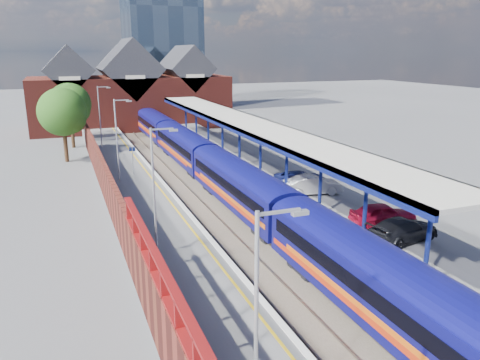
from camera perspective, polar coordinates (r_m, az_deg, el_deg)
The scene contains 24 objects.
ground at distance 50.66m, azimuth -8.21°, elevation 1.78°, with size 240.00×240.00×0.00m, color #5B5B5E.
ballast_bed at distance 41.29m, azimuth -5.03°, elevation -1.22°, with size 6.00×76.00×0.06m, color #473D33.
rails at distance 41.26m, azimuth -5.04°, elevation -1.10°, with size 4.51×76.00×0.14m.
left_platform at distance 40.06m, azimuth -12.62°, elevation -1.37°, with size 5.00×76.00×1.00m, color #565659.
right_platform at distance 43.13m, azimuth 2.62°, elevation 0.20°, with size 6.00×76.00×1.00m, color #565659.
coping_left at distance 40.30m, azimuth -9.37°, elevation -0.32°, with size 0.30×76.00×0.05m, color silver.
coping_right at distance 41.96m, azimuth -0.93°, elevation 0.52°, with size 0.30×76.00×0.05m, color silver.
yellow_line at distance 40.19m, azimuth -10.20°, elevation -0.43°, with size 0.14×76.00×0.01m, color yellow.
train at distance 42.84m, azimuth -3.86°, elevation 2.31°, with size 2.88×65.91×3.45m.
canopy at distance 43.70m, azimuth 1.04°, elevation 6.78°, with size 4.50×52.00×4.48m.
lamp_post_a at distance 12.95m, azimuth 2.57°, elevation -16.39°, with size 1.48×0.18×7.00m.
lamp_post_b at distance 25.40m, azimuth -10.20°, elevation -0.41°, with size 1.48×0.18×7.00m.
lamp_post_c at distance 40.88m, azimuth -14.63°, elevation 5.32°, with size 1.48×0.18×7.00m.
lamp_post_d at distance 56.64m, azimuth -16.63°, elevation 7.87°, with size 1.48×0.18×7.00m.
platform_sign at distance 43.43m, azimuth -12.96°, elevation 2.90°, with size 0.55×0.08×2.50m.
brick_wall at distance 33.06m, azimuth -15.52°, elevation -1.61°, with size 0.35×50.00×3.86m.
station_building at distance 77.08m, azimuth -13.22°, elevation 10.29°, with size 30.00×12.12×13.78m.
glass_tower at distance 100.59m, azimuth -9.72°, elevation 20.00°, with size 14.20×14.20×40.30m.
tree_near at distance 54.35m, azimuth -20.67°, elevation 7.62°, with size 5.20×5.20×8.10m.
tree_far at distance 62.31m, azimuth -19.90°, elevation 8.57°, with size 5.20×5.20×8.10m.
parked_car_red at distance 31.44m, azimuth 17.05°, elevation -4.00°, with size 1.71×4.26×1.45m, color #A80E2C.
parked_car_silver at distance 36.96m, azimuth 8.89°, elevation -0.58°, with size 1.57×4.50×1.48m, color silver.
parked_car_dark at distance 29.25m, azimuth 19.24°, elevation -5.72°, with size 1.96×4.82×1.40m, color black.
parked_car_blue at distance 38.97m, azimuth 7.47°, elevation 0.14°, with size 2.09×4.54×1.26m, color navy.
Camera 1 is at (-10.85, -18.05, 11.82)m, focal length 35.00 mm.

